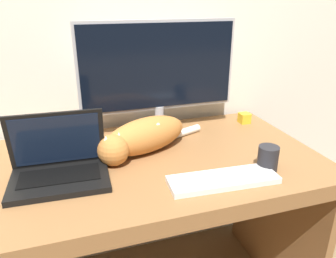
{
  "coord_description": "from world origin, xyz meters",
  "views": [
    {
      "loc": [
        -0.25,
        -0.7,
        1.31
      ],
      "look_at": [
        0.09,
        0.33,
        0.88
      ],
      "focal_mm": 35.0,
      "sensor_mm": 36.0,
      "label": 1
    }
  ],
  "objects_px": {
    "cat": "(142,136)",
    "monitor": "(159,72)",
    "laptop": "(59,167)",
    "coffee_mug": "(268,158)",
    "external_keyboard": "(223,179)"
  },
  "relations": [
    {
      "from": "external_keyboard",
      "to": "cat",
      "type": "relative_size",
      "value": 0.78
    },
    {
      "from": "laptop",
      "to": "coffee_mug",
      "type": "xyz_separation_m",
      "value": [
        0.69,
        -0.16,
        -0.0
      ]
    },
    {
      "from": "external_keyboard",
      "to": "laptop",
      "type": "bearing_deg",
      "value": 163.21
    },
    {
      "from": "laptop",
      "to": "coffee_mug",
      "type": "relative_size",
      "value": 3.64
    },
    {
      "from": "coffee_mug",
      "to": "laptop",
      "type": "bearing_deg",
      "value": 167.34
    },
    {
      "from": "laptop",
      "to": "cat",
      "type": "relative_size",
      "value": 0.68
    },
    {
      "from": "monitor",
      "to": "external_keyboard",
      "type": "height_order",
      "value": "monitor"
    },
    {
      "from": "monitor",
      "to": "laptop",
      "type": "bearing_deg",
      "value": -144.83
    },
    {
      "from": "cat",
      "to": "monitor",
      "type": "bearing_deg",
      "value": 36.36
    },
    {
      "from": "monitor",
      "to": "coffee_mug",
      "type": "height_order",
      "value": "monitor"
    },
    {
      "from": "external_keyboard",
      "to": "coffee_mug",
      "type": "height_order",
      "value": "coffee_mug"
    },
    {
      "from": "monitor",
      "to": "laptop",
      "type": "relative_size",
      "value": 2.12
    },
    {
      "from": "monitor",
      "to": "laptop",
      "type": "height_order",
      "value": "monitor"
    },
    {
      "from": "laptop",
      "to": "external_keyboard",
      "type": "distance_m",
      "value": 0.54
    },
    {
      "from": "cat",
      "to": "coffee_mug",
      "type": "distance_m",
      "value": 0.47
    }
  ]
}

